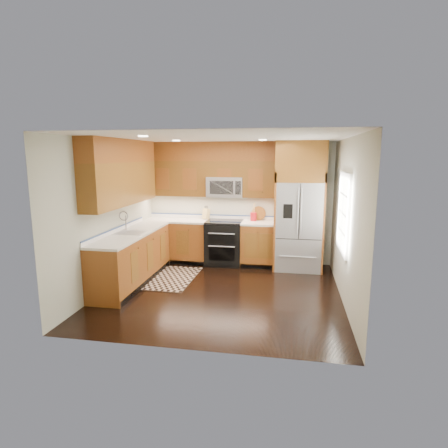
% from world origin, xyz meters
% --- Properties ---
extents(ground, '(4.00, 4.00, 0.00)m').
position_xyz_m(ground, '(0.00, 0.00, 0.00)').
color(ground, black).
rests_on(ground, ground).
extents(wall_back, '(4.00, 0.02, 2.60)m').
position_xyz_m(wall_back, '(0.00, 2.00, 1.30)').
color(wall_back, '#AFB3A1').
rests_on(wall_back, ground).
extents(wall_left, '(0.02, 4.00, 2.60)m').
position_xyz_m(wall_left, '(-2.00, 0.00, 1.30)').
color(wall_left, '#AFB3A1').
rests_on(wall_left, ground).
extents(wall_right, '(0.02, 4.00, 2.60)m').
position_xyz_m(wall_right, '(2.00, 0.00, 1.30)').
color(wall_right, '#AFB3A1').
rests_on(wall_right, ground).
extents(window, '(0.04, 1.10, 1.30)m').
position_xyz_m(window, '(1.98, 0.20, 1.40)').
color(window, white).
rests_on(window, ground).
extents(base_cabinets, '(2.85, 3.00, 0.90)m').
position_xyz_m(base_cabinets, '(-1.23, 0.90, 0.45)').
color(base_cabinets, '#935A1C').
rests_on(base_cabinets, ground).
extents(countertop, '(2.86, 3.01, 0.04)m').
position_xyz_m(countertop, '(-1.09, 1.01, 0.92)').
color(countertop, white).
rests_on(countertop, base_cabinets).
extents(upper_cabinets, '(2.85, 3.00, 1.15)m').
position_xyz_m(upper_cabinets, '(-1.15, 1.09, 2.02)').
color(upper_cabinets, brown).
rests_on(upper_cabinets, ground).
extents(range, '(0.76, 0.67, 0.95)m').
position_xyz_m(range, '(-0.25, 1.67, 0.47)').
color(range, black).
rests_on(range, ground).
extents(microwave, '(0.76, 0.40, 0.42)m').
position_xyz_m(microwave, '(-0.25, 1.80, 1.66)').
color(microwave, '#B2B2B7').
rests_on(microwave, ground).
extents(refrigerator, '(0.98, 0.75, 2.60)m').
position_xyz_m(refrigerator, '(1.30, 1.63, 1.30)').
color(refrigerator, '#B2B2B7').
rests_on(refrigerator, ground).
extents(sink_faucet, '(0.54, 0.44, 0.37)m').
position_xyz_m(sink_faucet, '(-1.73, 0.23, 0.99)').
color(sink_faucet, '#B2B2B7').
rests_on(sink_faucet, countertop).
extents(rug, '(0.90, 1.47, 0.01)m').
position_xyz_m(rug, '(-1.09, 0.55, 0.01)').
color(rug, black).
rests_on(rug, ground).
extents(knife_block, '(0.14, 0.17, 0.30)m').
position_xyz_m(knife_block, '(-0.69, 1.87, 1.06)').
color(knife_block, tan).
rests_on(knife_block, countertop).
extents(utensil_crock, '(0.18, 0.18, 0.39)m').
position_xyz_m(utensil_crock, '(0.35, 1.84, 1.07)').
color(utensil_crock, maroon).
rests_on(utensil_crock, countertop).
extents(cutting_board, '(0.32, 0.32, 0.02)m').
position_xyz_m(cutting_board, '(0.45, 1.94, 0.95)').
color(cutting_board, brown).
rests_on(cutting_board, countertop).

